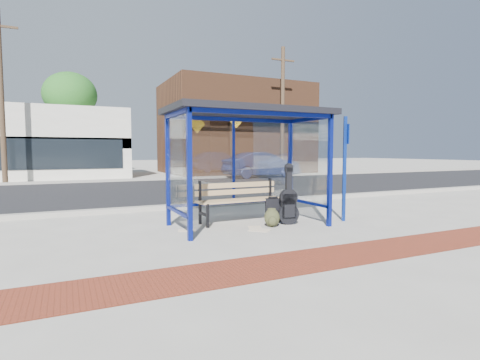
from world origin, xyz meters
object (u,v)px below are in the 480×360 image
bench (240,198)px  parked_car (261,165)px  suitcase (273,210)px  fire_hydrant (298,169)px  guitar_bag (288,203)px  backpack (272,218)px

bench → parked_car: bearing=57.6°
suitcase → fire_hydrant: bearing=77.8°
suitcase → bench: bearing=177.2°
guitar_bag → backpack: guitar_bag is taller
guitar_bag → parked_car: 14.23m
suitcase → fire_hydrant: size_ratio=0.87×
fire_hydrant → suitcase: bearing=-125.6°
backpack → parked_car: (6.68, 12.87, 0.57)m
suitcase → fire_hydrant: fire_hydrant is taller
bench → backpack: 0.93m
backpack → fire_hydrant: size_ratio=0.59×
parked_car → suitcase: bearing=151.3°
guitar_bag → backpack: (-0.45, -0.09, -0.27)m
bench → suitcase: size_ratio=3.51×
bench → parked_car: 14.01m
suitcase → parked_car: (6.40, 12.43, 0.49)m
suitcase → backpack: size_ratio=1.46×
parked_car → fire_hydrant: bearing=-69.5°
parked_car → fire_hydrant: size_ratio=6.98×
suitcase → guitar_bag: bearing=-41.5°
suitcase → parked_car: bearing=86.2°
backpack → fire_hydrant: 17.56m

